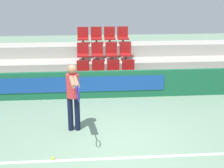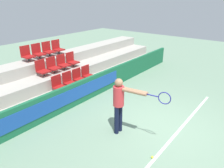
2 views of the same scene
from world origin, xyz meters
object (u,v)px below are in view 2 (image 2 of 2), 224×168
stadium_chair_7 (72,60)px  stadium_chair_5 (53,66)px  stadium_chair_1 (69,81)px  tennis_player (121,101)px  stadium_chair_6 (63,63)px  stadium_chair_2 (79,77)px  stadium_chair_9 (38,52)px  stadium_chair_3 (87,74)px  tennis_ball (152,157)px  stadium_chair_0 (59,85)px  stadium_chair_10 (48,50)px  stadium_chair_11 (57,48)px  stadium_chair_8 (27,54)px  stadium_chair_4 (42,69)px

stadium_chair_7 → stadium_chair_5: bearing=180.0°
stadium_chair_1 → tennis_player: size_ratio=0.37×
stadium_chair_6 → tennis_player: 3.98m
stadium_chair_2 → stadium_chair_9: (-0.50, 1.78, 0.84)m
stadium_chair_3 → stadium_chair_5: 1.40m
stadium_chair_1 → stadium_chair_2: size_ratio=1.00×
stadium_chair_9 → stadium_chair_2: bearing=-74.4°
stadium_chair_5 → stadium_chair_7: same height
stadium_chair_1 → stadium_chair_9: stadium_chair_9 is taller
stadium_chair_3 → tennis_ball: size_ratio=9.12×
stadium_chair_0 → stadium_chair_10: size_ratio=1.00×
stadium_chair_1 → stadium_chair_11: size_ratio=1.00×
stadium_chair_8 → stadium_chair_0: bearing=-90.0°
stadium_chair_1 → stadium_chair_2: bearing=0.0°
stadium_chair_4 → stadium_chair_6: 0.99m
stadium_chair_2 → stadium_chair_10: bearing=90.0°
stadium_chair_2 → stadium_chair_7: 1.10m
stadium_chair_8 → tennis_player: 4.72m
stadium_chair_4 → stadium_chair_10: size_ratio=1.00×
stadium_chair_1 → stadium_chair_3: (0.99, 0.00, 0.00)m
stadium_chair_7 → tennis_player: 4.15m
stadium_chair_0 → stadium_chair_7: (1.49, 0.89, 0.42)m
stadium_chair_1 → stadium_chair_2: same height
stadium_chair_7 → stadium_chair_0: bearing=-149.2°
stadium_chair_0 → tennis_ball: stadium_chair_0 is taller
stadium_chair_5 → stadium_chair_0: bearing=-119.2°
stadium_chair_8 → stadium_chair_11: size_ratio=1.00×
stadium_chair_0 → stadium_chair_1: 0.50m
stadium_chair_5 → stadium_chair_8: (-0.50, 0.89, 0.42)m
stadium_chair_11 → stadium_chair_1: bearing=-119.2°
stadium_chair_2 → stadium_chair_3: bearing=0.0°
stadium_chair_2 → stadium_chair_7: bearing=60.8°
stadium_chair_3 → stadium_chair_10: (-0.50, 1.78, 0.84)m
stadium_chair_3 → stadium_chair_11: stadium_chair_11 is taller
stadium_chair_9 → stadium_chair_10: (0.50, 0.00, 0.00)m
tennis_ball → stadium_chair_10: bearing=75.0°
stadium_chair_5 → stadium_chair_9: size_ratio=1.00×
stadium_chair_0 → stadium_chair_11: (1.49, 1.78, 0.84)m
stadium_chair_7 → stadium_chair_11: stadium_chair_11 is taller
stadium_chair_6 → tennis_player: bearing=-107.3°
tennis_ball → stadium_chair_5: bearing=77.8°
stadium_chair_0 → stadium_chair_7: bearing=30.8°
stadium_chair_5 → stadium_chair_4: bearing=180.0°
tennis_ball → stadium_chair_9: bearing=79.6°
stadium_chair_2 → stadium_chair_4: (-0.99, 0.89, 0.42)m
stadium_chair_8 → tennis_player: stadium_chair_8 is taller
stadium_chair_1 → stadium_chair_6: 1.10m
stadium_chair_11 → tennis_player: stadium_chair_11 is taller
stadium_chair_2 → stadium_chair_10: (0.00, 1.78, 0.84)m
stadium_chair_11 → tennis_ball: 6.46m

